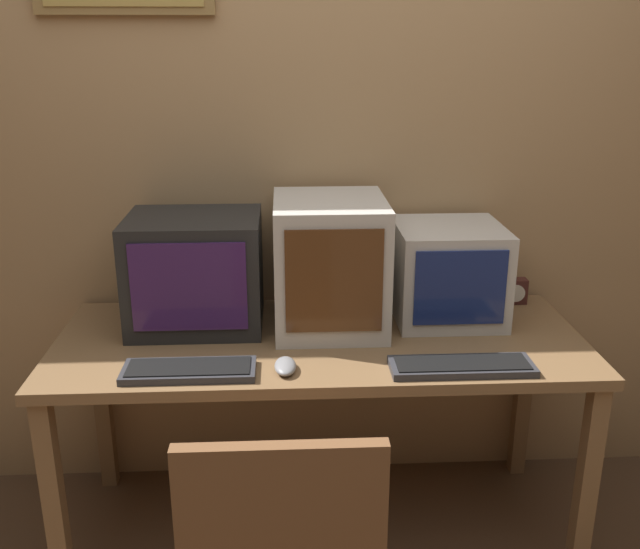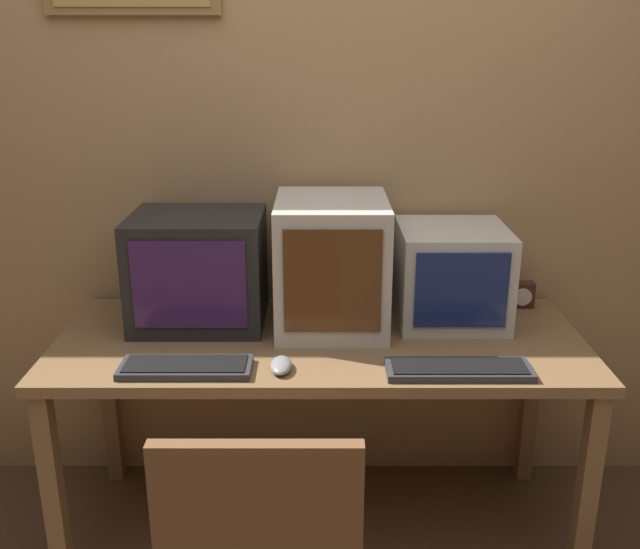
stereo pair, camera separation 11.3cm
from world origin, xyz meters
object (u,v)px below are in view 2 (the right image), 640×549
at_px(keyboard_main, 186,367).
at_px(keyboard_side, 459,369).
at_px(desk_clock, 521,295).
at_px(monitor_right, 451,274).
at_px(mouse_near_keyboard, 281,365).
at_px(monitor_left, 199,269).
at_px(monitor_center, 331,263).

bearing_deg(keyboard_main, keyboard_side, -1.03).
height_order(keyboard_main, desk_clock, desk_clock).
bearing_deg(monitor_right, desk_clock, 22.96).
bearing_deg(mouse_near_keyboard, keyboard_main, -178.96).
xyz_separation_m(keyboard_side, desk_clock, (0.33, 0.55, 0.03)).
bearing_deg(desk_clock, monitor_left, -173.14).
bearing_deg(monitor_center, monitor_left, 176.83).
height_order(monitor_left, keyboard_side, monitor_left).
bearing_deg(monitor_left, monitor_center, -3.17).
height_order(monitor_left, monitor_right, monitor_left).
bearing_deg(keyboard_side, monitor_left, 153.76).
relative_size(monitor_center, keyboard_main, 1.12).
height_order(keyboard_main, mouse_near_keyboard, mouse_near_keyboard).
xyz_separation_m(monitor_left, desk_clock, (1.16, 0.14, -0.14)).
bearing_deg(mouse_near_keyboard, monitor_center, 66.83).
bearing_deg(monitor_right, keyboard_main, -154.30).
bearing_deg(keyboard_main, monitor_left, 92.29).
bearing_deg(monitor_left, keyboard_side, -26.24).
distance_m(keyboard_side, mouse_near_keyboard, 0.53).
relative_size(keyboard_main, mouse_near_keyboard, 3.27).
distance_m(keyboard_main, keyboard_side, 0.81).
bearing_deg(mouse_near_keyboard, keyboard_side, -2.15).
distance_m(keyboard_main, mouse_near_keyboard, 0.28).
distance_m(keyboard_side, desk_clock, 0.64).
height_order(monitor_center, monitor_right, monitor_center).
relative_size(monitor_left, monitor_center, 1.01).
relative_size(monitor_center, keyboard_side, 1.02).
height_order(monitor_right, keyboard_side, monitor_right).
bearing_deg(desk_clock, mouse_near_keyboard, -148.37).
relative_size(monitor_center, monitor_right, 1.18).
relative_size(monitor_left, keyboard_main, 1.13).
distance_m(monitor_right, keyboard_side, 0.46).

